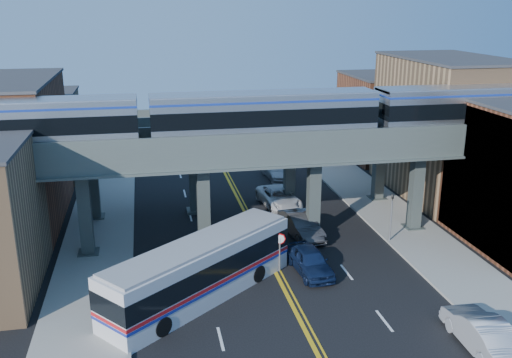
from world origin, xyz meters
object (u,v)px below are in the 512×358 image
transit_train (264,115)px  transit_bus (201,271)px  car_lane_b (301,225)px  car_lane_c (279,198)px  car_lane_a (310,261)px  stop_sign (280,246)px  car_lane_d (277,170)px  car_parked_curb (481,332)px  traffic_signal (391,212)px

transit_train → transit_bus: bearing=-125.5°
car_lane_b → car_lane_c: size_ratio=0.91×
transit_bus → car_lane_a: (7.18, 1.88, -0.90)m
car_lane_c → stop_sign: bearing=-109.1°
car_lane_a → car_lane_c: (0.94, 12.49, -0.02)m
transit_bus → car_lane_a: transit_bus is taller
car_lane_a → car_lane_b: bearing=75.3°
car_lane_a → car_lane_d: car_lane_a is taller
car_lane_a → car_lane_c: 12.53m
car_parked_curb → traffic_signal: bearing=-92.2°
car_lane_d → car_parked_curb: (3.34, -30.30, 0.10)m
transit_train → stop_sign: (-0.00, -5.00, -7.52)m
car_lane_c → car_lane_d: (1.73, 8.11, -0.02)m
transit_train → car_parked_curb: bearing=-62.7°
car_parked_curb → car_lane_c: bearing=-74.9°
traffic_signal → transit_bus: 15.24m
car_parked_curb → car_lane_d: bearing=-81.5°
traffic_signal → car_parked_curb: bearing=-94.4°
traffic_signal → car_lane_b: size_ratio=0.77×
car_parked_curb → stop_sign: bearing=-50.3°
stop_sign → transit_bus: (-5.32, -2.45, -0.03)m
transit_bus → traffic_signal: bearing=-18.4°
traffic_signal → car_lane_a: (-7.03, -3.57, -1.47)m
traffic_signal → transit_bus: size_ratio=0.34×
transit_bus → car_lane_d: transit_bus is taller
traffic_signal → car_lane_a: traffic_signal is taller
transit_bus → transit_train: bearing=15.1°
transit_bus → car_parked_curb: size_ratio=2.23×
transit_train → car_lane_b: 8.90m
transit_bus → car_lane_d: 24.57m
car_lane_d → stop_sign: bearing=-106.2°
car_lane_b → car_parked_curb: car_parked_curb is taller
traffic_signal → car_lane_b: bearing=158.9°
traffic_signal → car_lane_d: bearing=104.3°
car_parked_curb → transit_bus: bearing=-28.4°
stop_sign → car_lane_a: stop_sign is taller
traffic_signal → car_lane_c: traffic_signal is taller
car_parked_curb → car_lane_b: bearing=-70.1°
stop_sign → car_lane_d: size_ratio=0.49×
car_lane_a → car_parked_curb: bearing=-62.9°
transit_train → traffic_signal: transit_train is taller
stop_sign → car_lane_d: 20.57m
transit_train → car_lane_c: transit_train is taller
traffic_signal → car_lane_a: size_ratio=0.84×
car_lane_d → car_parked_curb: bearing=-87.2°
car_lane_c → traffic_signal: bearing=-61.5°
car_lane_b → car_lane_d: size_ratio=0.98×
car_lane_a → car_lane_b: car_lane_b is taller
transit_bus → car_lane_c: bearing=21.2°
stop_sign → car_lane_c: 12.29m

